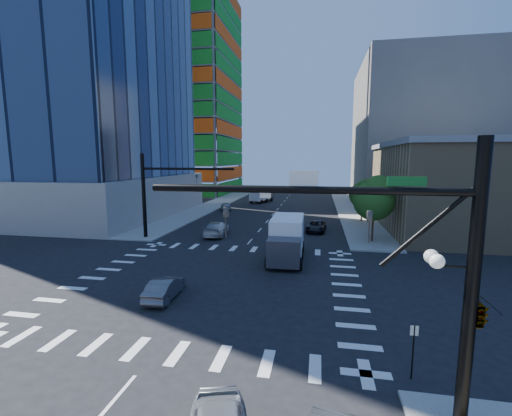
# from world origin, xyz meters

# --- Properties ---
(ground) EXTENTS (160.00, 160.00, 0.00)m
(ground) POSITION_xyz_m (0.00, 0.00, 0.00)
(ground) COLOR black
(ground) RESTS_ON ground
(road_markings) EXTENTS (20.00, 20.00, 0.01)m
(road_markings) POSITION_xyz_m (0.00, 0.00, 0.01)
(road_markings) COLOR silver
(road_markings) RESTS_ON ground
(sidewalk_ne) EXTENTS (5.00, 60.00, 0.15)m
(sidewalk_ne) POSITION_xyz_m (12.50, 40.00, 0.07)
(sidewalk_ne) COLOR gray
(sidewalk_ne) RESTS_ON ground
(sidewalk_nw) EXTENTS (5.00, 60.00, 0.15)m
(sidewalk_nw) POSITION_xyz_m (-12.50, 40.00, 0.07)
(sidewalk_nw) COLOR gray
(sidewalk_nw) RESTS_ON ground
(construction_building) EXTENTS (25.16, 34.50, 70.60)m
(construction_building) POSITION_xyz_m (-27.41, 61.93, 24.61)
(construction_building) COLOR slate
(construction_building) RESTS_ON ground
(commercial_building) EXTENTS (20.50, 22.50, 10.60)m
(commercial_building) POSITION_xyz_m (25.00, 22.00, 5.31)
(commercial_building) COLOR #A0865D
(commercial_building) RESTS_ON ground
(bg_building_ne) EXTENTS (24.00, 30.00, 28.00)m
(bg_building_ne) POSITION_xyz_m (27.00, 55.00, 14.00)
(bg_building_ne) COLOR #64605A
(bg_building_ne) RESTS_ON ground
(signal_mast_se) EXTENTS (10.51, 2.48, 9.00)m
(signal_mast_se) POSITION_xyz_m (10.60, -11.50, 5.01)
(signal_mast_se) COLOR black
(signal_mast_se) RESTS_ON sidewalk_se
(signal_mast_nw) EXTENTS (10.20, 0.40, 9.00)m
(signal_mast_nw) POSITION_xyz_m (-10.00, 11.50, 5.49)
(signal_mast_nw) COLOR black
(signal_mast_nw) RESTS_ON sidewalk_nw
(tree_south) EXTENTS (4.16, 4.16, 6.82)m
(tree_south) POSITION_xyz_m (12.63, 13.90, 4.69)
(tree_south) COLOR #382316
(tree_south) RESTS_ON sidewalk_ne
(tree_north) EXTENTS (3.54, 3.52, 5.78)m
(tree_north) POSITION_xyz_m (12.93, 25.90, 3.99)
(tree_north) COLOR #382316
(tree_north) RESTS_ON sidewalk_ne
(no_parking_sign) EXTENTS (0.30, 0.06, 2.20)m
(no_parking_sign) POSITION_xyz_m (10.70, -9.00, 1.38)
(no_parking_sign) COLOR black
(no_parking_sign) RESTS_ON ground
(car_nb_far) EXTENTS (2.55, 4.77, 1.28)m
(car_nb_far) POSITION_xyz_m (6.76, 18.38, 0.64)
(car_nb_far) COLOR black
(car_nb_far) RESTS_ON ground
(car_sb_near) EXTENTS (2.65, 5.60, 1.58)m
(car_sb_near) POSITION_xyz_m (-4.27, 14.17, 0.79)
(car_sb_near) COLOR silver
(car_sb_near) RESTS_ON ground
(car_sb_mid) EXTENTS (2.72, 4.24, 1.34)m
(car_sb_mid) POSITION_xyz_m (-8.50, 33.34, 0.67)
(car_sb_mid) COLOR #9B9FA3
(car_sb_mid) RESTS_ON ground
(car_sb_cross) EXTENTS (1.58, 4.02, 1.30)m
(car_sb_cross) POSITION_xyz_m (-2.20, -3.39, 0.65)
(car_sb_cross) COLOR #57565C
(car_sb_cross) RESTS_ON ground
(box_truck_near) EXTENTS (2.98, 6.78, 3.53)m
(box_truck_near) POSITION_xyz_m (4.37, 6.06, 1.56)
(box_truck_near) COLOR black
(box_truck_near) RESTS_ON ground
(box_truck_far) EXTENTS (4.04, 6.30, 3.06)m
(box_truck_far) POSITION_xyz_m (-4.25, 45.03, 1.35)
(box_truck_far) COLOR black
(box_truck_far) RESTS_ON ground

